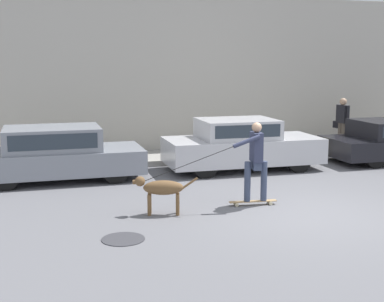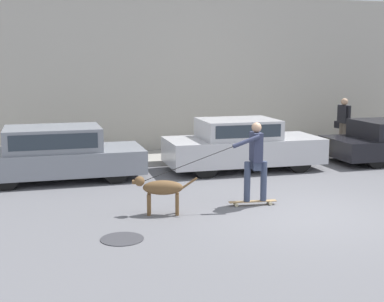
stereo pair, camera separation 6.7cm
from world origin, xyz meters
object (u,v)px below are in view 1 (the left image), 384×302
object	(u,v)px
dog	(161,189)
pedestrian_with_bag	(342,120)
parked_car_0	(58,154)
fire_hydrant	(313,148)
parked_car_1	(241,145)
skateboarder	(255,158)

from	to	relation	value
dog	pedestrian_with_bag	distance (m)	8.85
dog	pedestrian_with_bag	bearing A→B (deg)	-128.76
parked_car_0	fire_hydrant	bearing A→B (deg)	4.77
parked_car_0	parked_car_1	xyz separation A→B (m)	(4.74, 0.00, 0.02)
dog	skateboarder	bearing A→B (deg)	-161.77
fire_hydrant	dog	bearing A→B (deg)	-141.88
parked_car_0	skateboarder	world-z (taller)	skateboarder
dog	pedestrian_with_bag	size ratio (longest dim) A/B	0.78
fire_hydrant	pedestrian_with_bag	bearing A→B (deg)	34.60
parked_car_1	skateboarder	xyz separation A→B (m)	(-1.01, -3.42, 0.31)
parked_car_0	parked_car_1	world-z (taller)	parked_car_1
skateboarder	pedestrian_with_bag	bearing A→B (deg)	-128.52
parked_car_0	skateboarder	distance (m)	5.07
dog	skateboarder	xyz separation A→B (m)	(1.95, 0.15, 0.46)
skateboarder	pedestrian_with_bag	world-z (taller)	pedestrian_with_bag
parked_car_1	dog	size ratio (longest dim) A/B	3.41
pedestrian_with_bag	parked_car_0	bearing A→B (deg)	-177.16
parked_car_0	parked_car_1	bearing A→B (deg)	-0.82
parked_car_1	dog	distance (m)	4.64
dog	skateboarder	distance (m)	2.01
parked_car_0	pedestrian_with_bag	bearing A→B (deg)	10.67
parked_car_1	skateboarder	size ratio (longest dim) A/B	1.47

